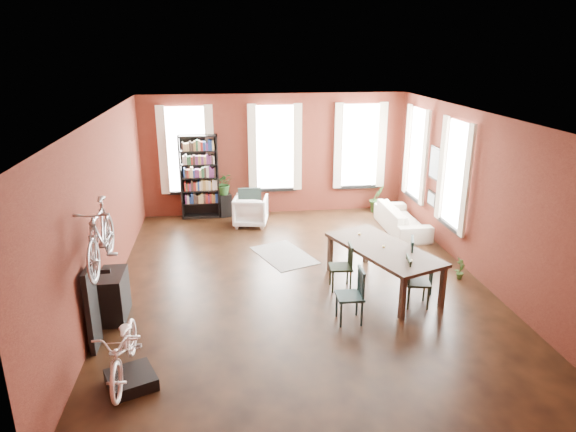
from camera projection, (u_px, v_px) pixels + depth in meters
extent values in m
plane|color=black|center=(299.00, 283.00, 9.94)|extent=(9.00, 9.00, 0.00)
cube|color=silver|center=(301.00, 116.00, 8.92)|extent=(7.00, 9.00, 0.04)
cube|color=#4B1A12|center=(275.00, 155.00, 13.66)|extent=(7.00, 0.04, 3.20)
cube|color=#4B1A12|center=(367.00, 333.00, 5.20)|extent=(7.00, 0.04, 3.20)
cube|color=#4B1A12|center=(103.00, 211.00, 9.00)|extent=(0.04, 9.00, 3.20)
cube|color=#4B1A12|center=(480.00, 197.00, 9.85)|extent=(0.04, 9.00, 3.20)
cube|color=white|center=(187.00, 150.00, 13.29)|extent=(1.00, 0.04, 2.20)
cube|color=beige|center=(187.00, 150.00, 13.23)|extent=(1.40, 0.06, 2.30)
cube|color=white|center=(275.00, 147.00, 13.57)|extent=(1.00, 0.04, 2.20)
cube|color=beige|center=(275.00, 148.00, 13.51)|extent=(1.40, 0.06, 2.30)
cube|color=white|center=(359.00, 145.00, 13.85)|extent=(1.00, 0.04, 2.20)
cube|color=beige|center=(360.00, 146.00, 13.78)|extent=(1.40, 0.06, 2.30)
cube|color=white|center=(457.00, 175.00, 10.73)|extent=(0.04, 1.00, 2.20)
cube|color=beige|center=(454.00, 175.00, 10.72)|extent=(0.06, 1.40, 2.30)
cube|color=white|center=(418.00, 154.00, 12.80)|extent=(0.04, 1.00, 2.20)
cube|color=beige|center=(416.00, 154.00, 12.79)|extent=(0.06, 1.40, 2.30)
cube|color=black|center=(435.00, 163.00, 11.76)|extent=(0.04, 0.55, 0.75)
cube|color=black|center=(432.00, 199.00, 12.03)|extent=(0.04, 0.45, 0.35)
cube|color=#453429|center=(382.00, 267.00, 9.65)|extent=(1.86, 2.60, 0.81)
cube|color=#163032|center=(350.00, 296.00, 8.42)|extent=(0.43, 0.43, 0.93)
cube|color=black|center=(341.00, 267.00, 9.57)|extent=(0.43, 0.43, 0.88)
cube|color=black|center=(417.00, 282.00, 8.95)|extent=(0.48, 0.48, 0.90)
cube|color=#173332|center=(421.00, 265.00, 9.51)|extent=(0.59, 0.59, 1.00)
cube|color=black|center=(200.00, 177.00, 13.39)|extent=(1.00, 0.32, 2.20)
imported|color=white|center=(251.00, 209.00, 13.00)|extent=(0.94, 0.90, 0.84)
imported|color=beige|center=(402.00, 215.00, 12.61)|extent=(0.61, 2.08, 0.81)
cube|color=black|center=(284.00, 255.00, 11.22)|extent=(1.45, 1.78, 0.01)
cube|color=black|center=(131.00, 380.00, 6.91)|extent=(0.79, 0.79, 0.17)
cube|color=black|center=(92.00, 309.00, 7.62)|extent=(0.16, 0.60, 1.30)
cube|color=black|center=(114.00, 296.00, 8.57)|extent=(0.40, 0.80, 0.80)
cube|color=black|center=(225.00, 205.00, 13.72)|extent=(0.37, 0.37, 0.61)
imported|color=#2D5522|center=(377.00, 206.00, 14.12)|extent=(0.67, 0.86, 0.34)
imported|color=#376127|center=(460.00, 275.00, 10.07)|extent=(0.47, 0.49, 0.16)
imported|color=white|center=(121.00, 324.00, 6.61)|extent=(0.56, 0.83, 1.57)
imported|color=#A5A8AD|center=(98.00, 214.00, 7.19)|extent=(0.47, 1.00, 1.66)
imported|color=#235220|center=(224.00, 186.00, 13.52)|extent=(0.65, 0.70, 0.46)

